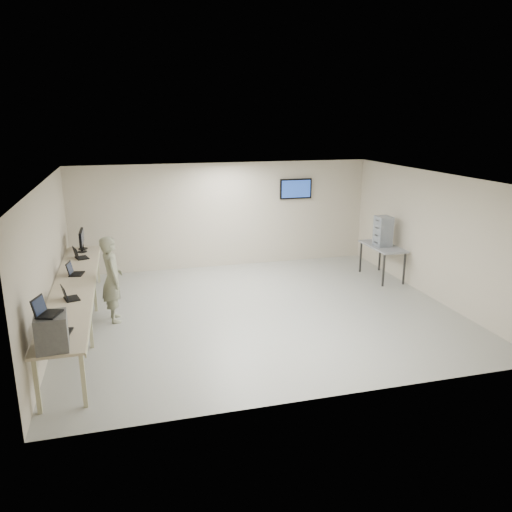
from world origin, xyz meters
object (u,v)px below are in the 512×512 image
object	(u,v)px
soldier	(112,279)
side_table	(383,248)
equipment_box	(52,332)
workbench	(75,289)

from	to	relation	value
soldier	side_table	world-z (taller)	soldier
equipment_box	side_table	size ratio (longest dim) A/B	0.35
equipment_box	workbench	bearing A→B (deg)	84.03
equipment_box	soldier	world-z (taller)	soldier
equipment_box	soldier	xyz separation A→B (m)	(0.74, 3.04, -0.28)
equipment_box	side_table	distance (m)	8.35
workbench	side_table	world-z (taller)	workbench
workbench	equipment_box	size ratio (longest dim) A/B	12.26
soldier	side_table	bearing A→B (deg)	-88.59
soldier	side_table	xyz separation A→B (m)	(6.51, 1.09, -0.09)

